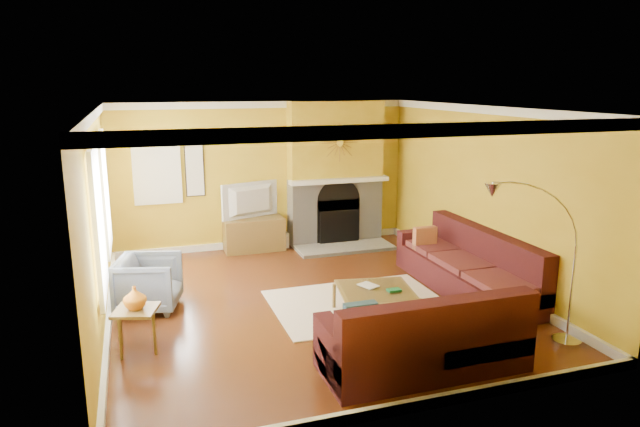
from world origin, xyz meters
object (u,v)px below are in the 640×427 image
object	(u,v)px
coffee_table	(376,303)
arc_lamp	(535,268)
media_console	(254,234)
side_table	(137,329)
armchair	(149,283)
sectional_sofa	(408,281)

from	to	relation	value
coffee_table	arc_lamp	bearing A→B (deg)	-48.43
coffee_table	media_console	bearing A→B (deg)	104.23
side_table	armchair	bearing A→B (deg)	81.84
media_console	side_table	distance (m)	4.14
side_table	arc_lamp	bearing A→B (deg)	-18.30
armchair	side_table	world-z (taller)	armchair
coffee_table	side_table	xyz separation A→B (m)	(-3.01, -0.03, 0.07)
arc_lamp	coffee_table	bearing A→B (deg)	131.57
coffee_table	media_console	distance (m)	3.64
armchair	sectional_sofa	bearing A→B (deg)	-94.95
sectional_sofa	media_console	distance (m)	3.79
sectional_sofa	coffee_table	size ratio (longest dim) A/B	3.97
media_console	arc_lamp	size ratio (longest dim) A/B	0.55
sectional_sofa	coffee_table	world-z (taller)	sectional_sofa
sectional_sofa	media_console	xyz separation A→B (m)	(-1.36, 3.53, -0.15)
media_console	armchair	size ratio (longest dim) A/B	1.35
media_console	arc_lamp	world-z (taller)	arc_lamp
sectional_sofa	side_table	world-z (taller)	sectional_sofa
coffee_table	side_table	size ratio (longest dim) A/B	1.88
side_table	arc_lamp	size ratio (longest dim) A/B	0.25
sectional_sofa	media_console	world-z (taller)	sectional_sofa
armchair	side_table	size ratio (longest dim) A/B	1.60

